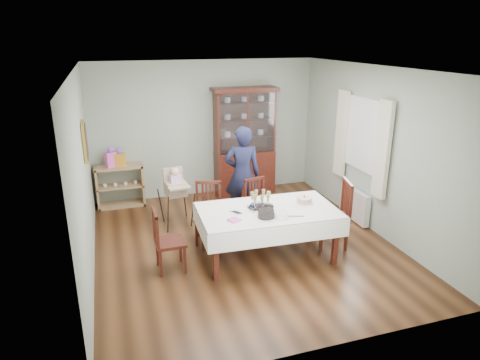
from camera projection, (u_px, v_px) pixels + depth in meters
name	position (u px, v px, depth m)	size (l,w,h in m)	color
floor	(244.00, 244.00, 6.76)	(5.00, 5.00, 0.00)	#593319
room_shell	(234.00, 132.00, 6.69)	(5.00, 5.00, 5.00)	#9EAA99
dining_table	(267.00, 233.00, 6.27)	(2.05, 1.23, 0.76)	#4C1D13
china_cabinet	(245.00, 140.00, 8.65)	(1.30, 0.48, 2.18)	#4C1D13
sideboard	(120.00, 186.00, 8.19)	(0.90, 0.38, 0.80)	tan
picture_frame	(85.00, 141.00, 6.32)	(0.04, 0.48, 0.58)	gold
window	(364.00, 135.00, 7.17)	(0.04, 1.02, 1.22)	white
curtain_left	(383.00, 150.00, 6.62)	(0.07, 0.30, 1.55)	silver
curtain_right	(341.00, 133.00, 7.74)	(0.07, 0.30, 1.55)	silver
radiator	(355.00, 205.00, 7.55)	(0.10, 0.80, 0.55)	white
chair_far_left	(208.00, 224.00, 6.81)	(0.53, 0.53, 0.95)	#4C1D13
chair_far_right	(259.00, 216.00, 7.14)	(0.48, 0.48, 0.90)	#4C1D13
chair_end_left	(169.00, 252.00, 5.97)	(0.41, 0.41, 0.90)	#4C1D13
chair_end_right	(332.00, 227.00, 6.65)	(0.57, 0.57, 1.05)	#4C1D13
woman	(242.00, 175.00, 7.39)	(0.62, 0.41, 1.71)	black
high_chair	(176.00, 203.00, 7.37)	(0.52, 0.52, 1.03)	black
champagne_tray	(261.00, 203.00, 6.18)	(0.40, 0.40, 0.24)	silver
birthday_cake	(304.00, 200.00, 6.36)	(0.26, 0.26, 0.18)	white
plate_stack_dark	(266.00, 214.00, 5.87)	(0.23, 0.23, 0.11)	black
plate_stack_white	(281.00, 214.00, 5.88)	(0.20, 0.20, 0.08)	white
napkin_stack	(234.00, 220.00, 5.77)	(0.14, 0.14, 0.02)	#ED57C3
cutlery	(234.00, 213.00, 6.02)	(0.11, 0.16, 0.01)	silver
cake_knife	(293.00, 216.00, 5.90)	(0.31, 0.03, 0.01)	silver
gift_bag_pink	(111.00, 158.00, 7.95)	(0.24, 0.20, 0.39)	#ED57C3
gift_bag_orange	(120.00, 158.00, 8.00)	(0.21, 0.16, 0.36)	orange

